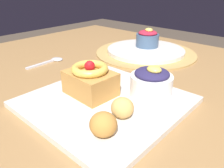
{
  "coord_description": "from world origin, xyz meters",
  "views": [
    {
      "loc": [
        0.32,
        -0.38,
        0.97
      ],
      "look_at": [
        0.04,
        -0.07,
        0.77
      ],
      "focal_mm": 35.61,
      "sensor_mm": 36.0,
      "label": 1
    }
  ],
  "objects": [
    {
      "name": "dining_table",
      "position": [
        0.0,
        0.0,
        0.64
      ],
      "size": [
        1.23,
        1.02,
        0.73
      ],
      "color": "olive",
      "rests_on": "ground_plane"
    },
    {
      "name": "fritter_middle",
      "position": [
        0.11,
        -0.12,
        0.76
      ],
      "size": [
        0.04,
        0.04,
        0.04
      ],
      "primitive_type": "ellipsoid",
      "color": "tan",
      "rests_on": "front_plate"
    },
    {
      "name": "berry_ramekin",
      "position": [
        0.1,
        -0.02,
        0.77
      ],
      "size": [
        0.09,
        0.09,
        0.07
      ],
      "color": "white",
      "rests_on": "front_plate"
    },
    {
      "name": "cake_slice",
      "position": [
        0.0,
        -0.09,
        0.77
      ],
      "size": [
        0.1,
        0.08,
        0.07
      ],
      "rotation": [
        0.0,
        0.0,
        -0.05
      ],
      "color": "#B77F3D",
      "rests_on": "front_plate"
    },
    {
      "name": "fritter_front",
      "position": [
        0.12,
        -0.18,
        0.76
      ],
      "size": [
        0.04,
        0.04,
        0.04
      ],
      "primitive_type": "ellipsoid",
      "color": "#BC7F38",
      "rests_on": "front_plate"
    },
    {
      "name": "front_plate",
      "position": [
        0.04,
        -0.09,
        0.74
      ],
      "size": [
        0.29,
        0.29,
        0.01
      ],
      "primitive_type": "cube",
      "color": "silver",
      "rests_on": "dining_table"
    },
    {
      "name": "back_ramekin",
      "position": [
        -0.11,
        0.29,
        0.78
      ],
      "size": [
        0.08,
        0.08,
        0.07
      ],
      "color": "#3D5675",
      "rests_on": "back_plate"
    },
    {
      "name": "spoon",
      "position": [
        -0.27,
        -0.02,
        0.73
      ],
      "size": [
        0.04,
        0.13,
        0.0
      ],
      "rotation": [
        0.0,
        0.0,
        1.63
      ],
      "color": "silver",
      "rests_on": "dining_table"
    },
    {
      "name": "back_plate",
      "position": [
        -0.1,
        0.26,
        0.74
      ],
      "size": [
        0.27,
        0.27,
        0.01
      ],
      "primitive_type": "cylinder",
      "color": "silver",
      "rests_on": "woven_placemat"
    },
    {
      "name": "woven_placemat",
      "position": [
        -0.1,
        0.26,
        0.73
      ],
      "size": [
        0.35,
        0.35,
        0.0
      ],
      "primitive_type": "cylinder",
      "color": "#AD894C",
      "rests_on": "dining_table"
    }
  ]
}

